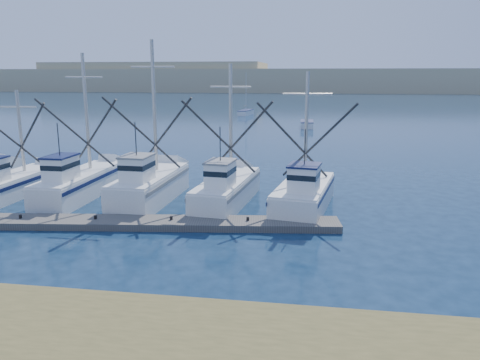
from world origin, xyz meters
name	(u,v)px	position (x,y,z in m)	size (l,w,h in m)	color
ground	(223,278)	(0.00, 0.00, 0.00)	(500.00, 500.00, 0.00)	#0C1F36
floating_dock	(77,222)	(-8.82, 5.23, 0.18)	(27.51, 1.83, 0.37)	#58544F
dune_ridge	(306,80)	(0.00, 210.00, 5.00)	(360.00, 60.00, 10.00)	tan
trawler_fleet	(115,186)	(-8.82, 10.26, 0.96)	(26.68, 8.79, 9.86)	white
sailboat_near	(307,124)	(2.50, 53.84, 0.50)	(1.93, 5.25, 8.10)	white
sailboat_far	(246,112)	(-9.59, 74.10, 0.50)	(2.50, 6.08, 8.10)	white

